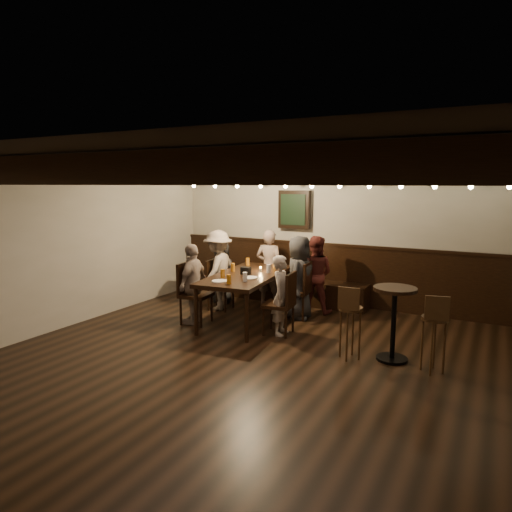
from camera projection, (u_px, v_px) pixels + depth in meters
The scene contains 27 objects.
room at pixel (294, 255), 7.49m from camera, with size 7.00×7.00×7.00m.
dining_table at pixel (247, 278), 7.44m from camera, with size 1.17×2.18×0.78m.
chair_left_near at pixel (220, 294), 8.18m from camera, with size 0.45×0.45×0.89m.
chair_left_far at pixel (195, 305), 7.35m from camera, with size 0.50×0.50×0.99m.
chair_right_near at pixel (297, 301), 7.65m from camera, with size 0.48×0.48×0.95m.
chair_right_far at pixel (280, 315), 6.83m from camera, with size 0.48×0.48×0.94m.
person_bench_left at pixel (222, 272), 8.61m from camera, with size 0.58×0.37×1.18m, color #242426.
person_bench_centre at pixel (269, 268), 8.40m from camera, with size 0.52×0.34×1.41m, color gray.
person_bench_right at pixel (315, 274), 7.94m from camera, with size 0.66×0.51×1.35m, color maroon.
person_left_near at pixel (218, 270), 8.13m from camera, with size 0.92×0.53×1.43m, color gray.
person_left_far at pixel (193, 284), 7.31m from camera, with size 0.76×0.32×1.30m, color gray.
person_right_near at pixel (299, 277), 7.58m from camera, with size 0.68×0.44×1.39m, color #29292C.
person_right_far at pixel (282, 295), 6.77m from camera, with size 0.44×0.29×1.19m, color #AFA194.
pint_a at pixel (248, 262), 8.16m from camera, with size 0.07×0.07×0.14m, color #BF7219.
pint_b at pixel (275, 264), 7.92m from camera, with size 0.07×0.07×0.14m, color #BF7219.
pint_c at pixel (233, 267), 7.62m from camera, with size 0.07×0.07×0.14m, color #BF7219.
pint_d at pixel (268, 269), 7.49m from camera, with size 0.07×0.07×0.14m, color silver.
pint_e at pixel (223, 274), 7.08m from camera, with size 0.07×0.07×0.14m, color #BF7219.
pint_f at pixel (245, 277), 6.84m from camera, with size 0.07×0.07×0.14m, color silver.
pint_g at pixel (229, 279), 6.66m from camera, with size 0.07×0.07×0.14m, color #BF7219.
plate_near at pixel (220, 281), 6.84m from camera, with size 0.24×0.24×0.01m, color white.
plate_far at pixel (250, 278), 7.08m from camera, with size 0.24×0.24×0.01m, color white.
condiment_caddy at pixel (246, 271), 7.37m from camera, with size 0.15×0.10×0.12m, color black.
candle at pixel (260, 270), 7.65m from camera, with size 0.05×0.05×0.05m, color beige.
high_top_table at pixel (394, 313), 5.75m from camera, with size 0.54×0.54×0.96m.
bar_stool_left at pixel (350, 332), 5.84m from camera, with size 0.31×0.32×0.97m.
bar_stool_right at pixel (433, 343), 5.42m from camera, with size 0.32×0.34×0.97m.
Camera 1 is at (2.68, -4.59, 2.24)m, focal length 32.00 mm.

